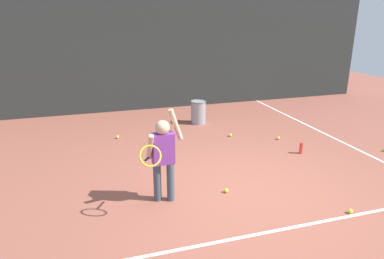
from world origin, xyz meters
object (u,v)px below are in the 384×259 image
object	(u,v)px
water_bottle	(301,148)
tennis_ball_1	(278,138)
tennis_player	(163,154)
tennis_ball_5	(350,211)
tennis_ball_3	(118,137)
ball_hopper	(198,112)
tennis_ball_2	(226,191)
tennis_ball_6	(230,135)

from	to	relation	value
water_bottle	tennis_ball_1	distance (m)	0.83
tennis_player	tennis_ball_5	bearing A→B (deg)	-27.23
tennis_player	tennis_ball_3	size ratio (longest dim) A/B	20.46
ball_hopper	water_bottle	distance (m)	2.79
ball_hopper	tennis_ball_2	size ratio (longest dim) A/B	8.52
tennis_ball_3	water_bottle	bearing A→B (deg)	-30.10
tennis_ball_5	tennis_ball_6	xyz separation A→B (m)	(-0.31, 3.38, 0.00)
tennis_ball_3	tennis_ball_6	bearing A→B (deg)	-14.06
tennis_ball_3	tennis_ball_6	size ratio (longest dim) A/B	1.00
tennis_player	ball_hopper	world-z (taller)	tennis_player
ball_hopper	tennis_ball_1	world-z (taller)	ball_hopper
tennis_ball_3	tennis_player	bearing A→B (deg)	-82.70
tennis_player	tennis_ball_6	bearing A→B (deg)	46.27
water_bottle	tennis_ball_6	size ratio (longest dim) A/B	3.33
water_bottle	ball_hopper	bearing A→B (deg)	117.34
tennis_player	ball_hopper	distance (m)	3.86
water_bottle	tennis_ball_6	world-z (taller)	water_bottle
ball_hopper	tennis_ball_3	world-z (taller)	ball_hopper
tennis_ball_1	ball_hopper	bearing A→B (deg)	127.74
tennis_player	tennis_ball_1	distance (m)	3.51
water_bottle	tennis_ball_3	size ratio (longest dim) A/B	3.33
tennis_ball_5	tennis_ball_6	distance (m)	3.39
ball_hopper	tennis_ball_5	size ratio (longest dim) A/B	8.52
ball_hopper	tennis_ball_6	size ratio (longest dim) A/B	8.52
water_bottle	tennis_ball_6	bearing A→B (deg)	124.76
ball_hopper	tennis_ball_2	world-z (taller)	ball_hopper
tennis_ball_2	tennis_ball_3	xyz separation A→B (m)	(-1.32, 2.94, 0.00)
tennis_ball_3	ball_hopper	bearing A→B (deg)	15.45
tennis_ball_3	tennis_ball_6	distance (m)	2.47
tennis_player	tennis_ball_1	world-z (taller)	tennis_player
water_bottle	tennis_ball_5	world-z (taller)	water_bottle
tennis_ball_1	tennis_ball_6	world-z (taller)	same
tennis_ball_2	tennis_ball_5	size ratio (longest dim) A/B	1.00
tennis_ball_1	tennis_ball_5	bearing A→B (deg)	-101.62
tennis_ball_2	tennis_ball_3	distance (m)	3.23
water_bottle	tennis_ball_1	world-z (taller)	water_bottle
tennis_ball_2	tennis_ball_5	xyz separation A→B (m)	(1.38, -1.03, 0.00)
tennis_ball_5	tennis_ball_6	bearing A→B (deg)	95.31
water_bottle	tennis_ball_2	xyz separation A→B (m)	(-1.98, -1.03, -0.08)
ball_hopper	water_bottle	size ratio (longest dim) A/B	2.55
tennis_ball_2	tennis_ball_5	bearing A→B (deg)	-36.72
water_bottle	tennis_ball_2	distance (m)	2.24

